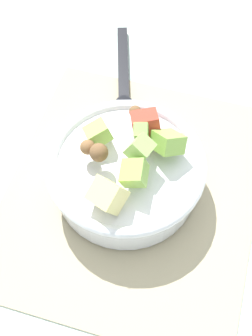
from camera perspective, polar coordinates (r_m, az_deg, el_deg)
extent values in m
plane|color=silver|center=(0.68, 0.81, -3.02)|extent=(2.40, 2.40, 0.00)
cube|color=tan|center=(0.67, 0.81, -2.90)|extent=(0.42, 0.36, 0.01)
cylinder|color=white|center=(0.65, 0.00, -0.83)|extent=(0.21, 0.21, 0.06)
torus|color=white|center=(0.62, 0.00, 0.58)|extent=(0.22, 0.22, 0.02)
cube|color=#8CB74C|center=(0.62, 5.32, 3.27)|extent=(0.06, 0.05, 0.05)
cube|color=#8CB74C|center=(0.58, 1.04, -0.63)|extent=(0.04, 0.04, 0.04)
sphere|color=brown|center=(0.61, -4.86, 2.64)|extent=(0.03, 0.03, 0.03)
cube|color=#BC3828|center=(0.64, 2.82, 5.52)|extent=(0.06, 0.05, 0.05)
sphere|color=brown|center=(0.66, 1.17, 7.11)|extent=(0.03, 0.03, 0.03)
cube|color=#9EC656|center=(0.63, -3.59, 4.40)|extent=(0.04, 0.05, 0.04)
cube|color=#E5D684|center=(0.57, -2.37, -3.43)|extent=(0.06, 0.06, 0.05)
sphere|color=brown|center=(0.59, -3.45, 1.97)|extent=(0.04, 0.04, 0.04)
cube|color=#93C160|center=(0.61, 2.24, 4.62)|extent=(0.03, 0.02, 0.03)
cube|color=#A3CC6B|center=(0.60, 1.74, 2.45)|extent=(0.04, 0.04, 0.04)
ellipsoid|color=black|center=(0.75, -0.23, 7.52)|extent=(0.06, 0.05, 0.01)
cube|color=black|center=(0.82, -0.38, 13.10)|extent=(0.17, 0.07, 0.01)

